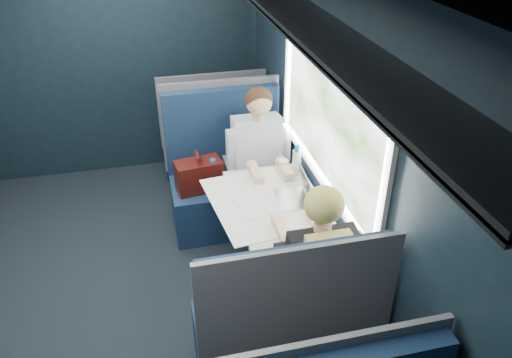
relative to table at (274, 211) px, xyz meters
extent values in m
cube|color=black|center=(-1.03, 0.00, -0.67)|extent=(2.80, 4.20, 0.01)
cube|color=black|center=(0.42, 0.00, 0.49)|extent=(0.10, 4.20, 2.30)
cube|color=black|center=(-1.03, 2.15, 0.49)|extent=(2.80, 0.10, 2.30)
cube|color=beige|center=(0.35, 0.00, 1.08)|extent=(0.03, 1.84, 0.07)
cube|color=beige|center=(0.35, 0.00, 0.23)|extent=(0.03, 1.84, 0.07)
cube|color=beige|center=(0.35, -0.89, 0.66)|extent=(0.03, 0.07, 0.78)
cube|color=beige|center=(0.35, 0.89, 0.66)|extent=(0.03, 0.07, 0.78)
cube|color=black|center=(0.19, 0.00, 1.32)|extent=(0.36, 4.10, 0.04)
cube|color=black|center=(0.02, 0.00, 1.30)|extent=(0.02, 4.10, 0.03)
cube|color=red|center=(0.35, 0.00, 1.23)|extent=(0.01, 0.10, 0.12)
cylinder|color=#54565E|center=(-0.15, 0.00, -0.31)|extent=(0.08, 0.08, 0.70)
cube|color=silver|center=(0.03, 0.00, 0.06)|extent=(0.62, 1.00, 0.04)
cube|color=#0C1C37|center=(-0.18, 0.78, -0.44)|extent=(1.00, 0.50, 0.45)
cube|color=#0C1C37|center=(-0.18, 1.08, 0.16)|extent=(1.00, 0.10, 0.75)
cube|color=#54565E|center=(-0.18, 1.14, 0.19)|extent=(1.04, 0.03, 0.82)
cube|color=#54565E|center=(-0.18, 0.73, -0.11)|extent=(0.06, 0.40, 0.20)
cube|color=#44110E|center=(-0.45, 0.75, -0.08)|extent=(0.40, 0.25, 0.27)
cylinder|color=#44110E|center=(-0.45, 0.75, 0.11)|extent=(0.06, 0.16, 0.03)
cylinder|color=silver|center=(-0.33, 0.72, -0.10)|extent=(0.09, 0.09, 0.24)
cylinder|color=#1650A9|center=(-0.33, 0.72, 0.05)|extent=(0.05, 0.05, 0.05)
cube|color=#0C1C37|center=(-0.18, -0.78, -0.44)|extent=(1.00, 0.50, 0.45)
cube|color=#0C1C37|center=(-0.18, -1.08, 0.16)|extent=(1.00, 0.10, 0.75)
cube|color=#54565E|center=(-0.18, -1.14, 0.19)|extent=(1.04, 0.03, 0.82)
cube|color=#54565E|center=(-0.18, -0.73, -0.11)|extent=(0.06, 0.40, 0.20)
cube|color=#0C1C37|center=(-0.18, 1.88, -0.44)|extent=(1.00, 0.40, 0.45)
cube|color=#0C1C37|center=(-0.18, 1.64, 0.12)|extent=(1.00, 0.10, 0.66)
cube|color=#54565E|center=(-0.18, 1.59, 0.14)|extent=(1.04, 0.03, 0.72)
cube|color=black|center=(0.07, 0.64, -0.13)|extent=(0.36, 0.44, 0.16)
cube|color=black|center=(0.07, 0.44, -0.44)|extent=(0.32, 0.12, 0.45)
cube|color=silver|center=(0.07, 0.80, 0.12)|extent=(0.40, 0.29, 0.53)
cylinder|color=#D8A88C|center=(0.07, 0.76, 0.40)|extent=(0.10, 0.10, 0.06)
sphere|color=#D8A88C|center=(0.07, 0.74, 0.53)|extent=(0.21, 0.21, 0.21)
sphere|color=#382114|center=(0.07, 0.76, 0.55)|extent=(0.22, 0.22, 0.22)
cube|color=silver|center=(-0.15, 0.76, 0.12)|extent=(0.09, 0.12, 0.34)
cube|color=silver|center=(0.29, 0.76, 0.12)|extent=(0.09, 0.12, 0.34)
cube|color=black|center=(0.07, -0.64, -0.13)|extent=(0.36, 0.44, 0.16)
cube|color=black|center=(0.07, -0.44, -0.44)|extent=(0.32, 0.12, 0.45)
cube|color=black|center=(0.07, -0.80, 0.12)|extent=(0.40, 0.29, 0.53)
cylinder|color=#D8A88C|center=(0.07, -0.76, 0.40)|extent=(0.10, 0.10, 0.06)
sphere|color=#D8A88C|center=(0.07, -0.74, 0.53)|extent=(0.21, 0.21, 0.21)
sphere|color=tan|center=(0.07, -0.76, 0.55)|extent=(0.22, 0.22, 0.22)
cube|color=black|center=(-0.15, -0.76, 0.12)|extent=(0.09, 0.12, 0.34)
cube|color=black|center=(0.29, -0.76, 0.12)|extent=(0.09, 0.12, 0.34)
cube|color=tan|center=(0.07, -0.86, 0.24)|extent=(0.26, 0.07, 0.36)
cube|color=white|center=(-0.13, 0.02, 0.08)|extent=(0.70, 0.93, 0.01)
cube|color=silver|center=(0.13, -0.01, 0.08)|extent=(0.24, 0.30, 0.01)
cube|color=silver|center=(0.23, -0.01, 0.19)|extent=(0.03, 0.29, 0.20)
cube|color=black|center=(0.23, -0.01, 0.19)|extent=(0.02, 0.25, 0.16)
cylinder|color=silver|center=(0.27, 0.36, 0.17)|extent=(0.07, 0.07, 0.19)
cylinder|color=#1650A9|center=(0.27, 0.36, 0.29)|extent=(0.04, 0.04, 0.04)
cylinder|color=white|center=(0.19, 0.41, 0.12)|extent=(0.07, 0.07, 0.09)
camera|label=1|loc=(-0.81, -2.84, 2.07)|focal=35.00mm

